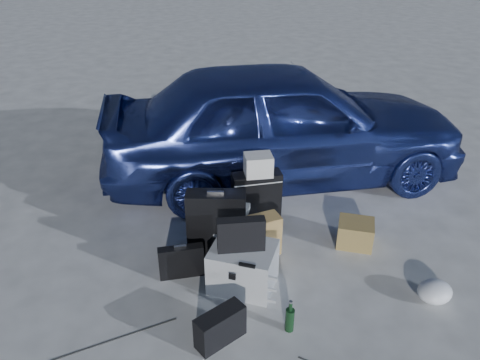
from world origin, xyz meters
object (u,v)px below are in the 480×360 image
Objects in this scene: cardboard_box at (355,233)px; green_bottle at (290,316)px; pelican_case at (243,267)px; briefcase at (181,262)px; car at (283,122)px; suitcase_right at (256,199)px; duffel_bag at (228,226)px; suitcase_left at (217,226)px.

cardboard_box is 1.21× the size of green_bottle.
pelican_case is 0.58m from briefcase.
suitcase_right is at bearing 152.15° from car.
car is at bearing 79.60° from green_bottle.
pelican_case is 1.59× the size of cardboard_box.
cardboard_box is at bearing 48.69° from green_bottle.
pelican_case is (-0.76, -1.98, -0.54)m from car.
pelican_case is 0.89× the size of duffel_bag.
suitcase_left reaches higher than briefcase.
green_bottle is (0.35, -1.29, -0.01)m from duffel_bag.
green_bottle is at bearing -39.16° from pelican_case.
suitcase_right is at bearing 30.44° from duffel_bag.
pelican_case is at bearing -91.06° from duffel_bag.
duffel_bag is at bearing 72.79° from suitcase_left.
briefcase is at bearing -141.73° from suitcase_right.
briefcase is 0.66× the size of duffel_bag.
suitcase_right is 0.99× the size of duffel_bag.
briefcase is 0.57× the size of suitcase_left.
suitcase_left reaches higher than duffel_bag.
car is 7.87× the size of pelican_case.
suitcase_left is 1.16× the size of duffel_bag.
duffel_bag is (0.48, 0.51, -0.01)m from briefcase.
car is at bearing 49.81° from briefcase.
briefcase is at bearing -138.97° from duffel_bag.
suitcase_left is at bearing 145.84° from car.
green_bottle is at bearing -47.08° from briefcase.
briefcase is 0.67× the size of suitcase_right.
cardboard_box is (1.74, 0.26, -0.03)m from briefcase.
suitcase_left is 2.49× the size of green_bottle.
pelican_case is 1.00m from suitcase_right.
briefcase is 1.14m from green_bottle.
car is 7.03× the size of duffel_bag.
suitcase_left is (0.35, 0.24, 0.20)m from briefcase.
suitcase_right reaches higher than pelican_case.
suitcase_left is 2.06× the size of cardboard_box.
car is 2.67m from green_bottle.
car is 1.70m from cardboard_box.
cardboard_box is at bearing -17.21° from duffel_bag.
duffel_bag is 1.29m from cardboard_box.
suitcase_left is (-0.19, 0.44, 0.16)m from pelican_case.
briefcase is 1.18× the size of cardboard_box.
duffel_bag is 1.78× the size of cardboard_box.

